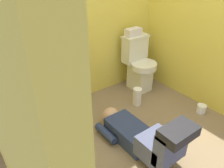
# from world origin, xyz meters

# --- Properties ---
(ground_plane) EXTENTS (2.70, 3.04, 0.04)m
(ground_plane) POSITION_xyz_m (0.00, 0.00, -0.02)
(ground_plane) COLOR #836C4E
(wall_back) EXTENTS (2.36, 0.08, 2.40)m
(wall_back) POSITION_xyz_m (0.00, 1.06, 1.20)
(wall_back) COLOR #E0CC4B
(wall_back) RESTS_ON ground_plane
(wall_right) EXTENTS (0.08, 2.04, 2.40)m
(wall_right) POSITION_xyz_m (1.14, 0.00, 1.20)
(wall_right) COLOR #E0CC4B
(wall_right) RESTS_ON ground_plane
(toilet) EXTENTS (0.36, 0.46, 0.75)m
(toilet) POSITION_xyz_m (0.73, 0.76, 0.37)
(toilet) COLOR silver
(toilet) RESTS_ON ground_plane
(vanity_cabinet) EXTENTS (0.60, 0.53, 0.82)m
(vanity_cabinet) POSITION_xyz_m (-0.69, 0.70, 0.42)
(vanity_cabinet) COLOR silver
(vanity_cabinet) RESTS_ON ground_plane
(faucet) EXTENTS (0.02, 0.02, 0.10)m
(faucet) POSITION_xyz_m (-0.70, 0.84, 0.87)
(faucet) COLOR silver
(faucet) RESTS_ON vanity_cabinet
(person_plumber) EXTENTS (0.39, 1.06, 0.52)m
(person_plumber) POSITION_xyz_m (-0.06, -0.16, 0.18)
(person_plumber) COLOR navy
(person_plumber) RESTS_ON ground_plane
(tissue_box) EXTENTS (0.22, 0.11, 0.10)m
(tissue_box) POSITION_xyz_m (0.68, 0.85, 0.80)
(tissue_box) COLOR silver
(tissue_box) RESTS_ON toilet
(soap_dispenser) EXTENTS (0.06, 0.06, 0.17)m
(soap_dispenser) POSITION_xyz_m (-0.89, 0.82, 0.89)
(soap_dispenser) COLOR #3A9D58
(soap_dispenser) RESTS_ON vanity_cabinet
(bottle_clear) EXTENTS (0.05, 0.05, 0.10)m
(bottle_clear) POSITION_xyz_m (-0.80, 0.80, 0.87)
(bottle_clear) COLOR silver
(bottle_clear) RESTS_ON vanity_cabinet
(bottle_pink) EXTENTS (0.04, 0.04, 0.12)m
(bottle_pink) POSITION_xyz_m (-0.73, 0.82, 0.88)
(bottle_pink) COLOR pink
(bottle_pink) RESTS_ON vanity_cabinet
(bottle_green) EXTENTS (0.05, 0.05, 0.18)m
(bottle_green) POSITION_xyz_m (-0.66, 0.86, 0.91)
(bottle_green) COLOR #4BA353
(bottle_green) RESTS_ON vanity_cabinet
(paper_towel_roll) EXTENTS (0.11, 0.11, 0.23)m
(paper_towel_roll) POSITION_xyz_m (0.43, 0.44, 0.12)
(paper_towel_roll) COLOR white
(paper_towel_roll) RESTS_ON ground_plane
(toilet_paper_roll) EXTENTS (0.11, 0.11, 0.10)m
(toilet_paper_roll) POSITION_xyz_m (0.94, -0.15, 0.05)
(toilet_paper_roll) COLOR white
(toilet_paper_roll) RESTS_ON ground_plane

